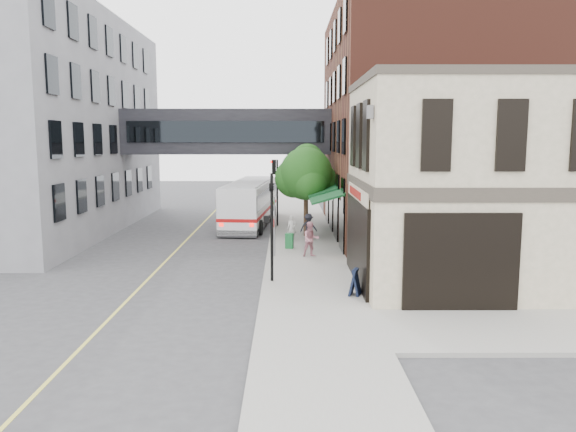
{
  "coord_description": "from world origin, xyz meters",
  "views": [
    {
      "loc": [
        0.98,
        -20.87,
        6.04
      ],
      "look_at": [
        1.07,
        2.56,
        2.81
      ],
      "focal_mm": 35.0,
      "sensor_mm": 36.0,
      "label": 1
    }
  ],
  "objects_px": {
    "pedestrian_a": "(292,228)",
    "pedestrian_c": "(309,227)",
    "newspaper_box": "(289,241)",
    "pedestrian_b": "(311,239)",
    "sandwich_board": "(355,282)",
    "bus": "(250,201)"
  },
  "relations": [
    {
      "from": "pedestrian_a",
      "to": "pedestrian_b",
      "type": "distance_m",
      "value": 4.37
    },
    {
      "from": "newspaper_box",
      "to": "sandwich_board",
      "type": "bearing_deg",
      "value": -63.88
    },
    {
      "from": "pedestrian_a",
      "to": "sandwich_board",
      "type": "height_order",
      "value": "pedestrian_a"
    },
    {
      "from": "pedestrian_c",
      "to": "newspaper_box",
      "type": "distance_m",
      "value": 2.68
    },
    {
      "from": "newspaper_box",
      "to": "pedestrian_c",
      "type": "bearing_deg",
      "value": 76.04
    },
    {
      "from": "bus",
      "to": "pedestrian_b",
      "type": "bearing_deg",
      "value": -71.66
    },
    {
      "from": "pedestrian_a",
      "to": "pedestrian_c",
      "type": "height_order",
      "value": "pedestrian_c"
    },
    {
      "from": "bus",
      "to": "sandwich_board",
      "type": "height_order",
      "value": "bus"
    },
    {
      "from": "pedestrian_c",
      "to": "sandwich_board",
      "type": "relative_size",
      "value": 1.54
    },
    {
      "from": "pedestrian_c",
      "to": "newspaper_box",
      "type": "height_order",
      "value": "pedestrian_c"
    },
    {
      "from": "pedestrian_b",
      "to": "sandwich_board",
      "type": "distance_m",
      "value": 7.19
    },
    {
      "from": "bus",
      "to": "newspaper_box",
      "type": "xyz_separation_m",
      "value": [
        2.69,
        -9.21,
        -1.14
      ]
    },
    {
      "from": "bus",
      "to": "sandwich_board",
      "type": "distance_m",
      "value": 19.13
    },
    {
      "from": "pedestrian_c",
      "to": "newspaper_box",
      "type": "relative_size",
      "value": 1.91
    },
    {
      "from": "pedestrian_a",
      "to": "newspaper_box",
      "type": "distance_m",
      "value": 2.16
    },
    {
      "from": "pedestrian_b",
      "to": "pedestrian_a",
      "type": "bearing_deg",
      "value": 89.9
    },
    {
      "from": "newspaper_box",
      "to": "pedestrian_b",
      "type": "bearing_deg",
      "value": -52.16
    },
    {
      "from": "sandwich_board",
      "to": "pedestrian_b",
      "type": "bearing_deg",
      "value": 120.31
    },
    {
      "from": "newspaper_box",
      "to": "sandwich_board",
      "type": "xyz_separation_m",
      "value": [
        2.43,
        -9.19,
        0.1
      ]
    },
    {
      "from": "pedestrian_c",
      "to": "pedestrian_a",
      "type": "bearing_deg",
      "value": -179.05
    },
    {
      "from": "pedestrian_a",
      "to": "sandwich_board",
      "type": "xyz_separation_m",
      "value": [
        2.28,
        -11.32,
        -0.24
      ]
    },
    {
      "from": "pedestrian_a",
      "to": "sandwich_board",
      "type": "distance_m",
      "value": 11.55
    }
  ]
}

